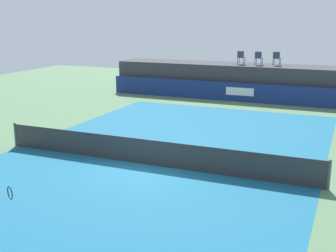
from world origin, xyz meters
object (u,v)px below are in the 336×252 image
object	(u,v)px
spectator_chair_center	(277,58)
net_post_near	(15,134)
spectator_chair_far_left	(241,57)
spectator_chair_left	(259,58)
net_post_far	(329,175)

from	to	relation	value
spectator_chair_center	net_post_near	xyz separation A→B (m)	(-8.09, -15.39, -2.19)
spectator_chair_center	spectator_chair_far_left	bearing A→B (deg)	-174.25
spectator_chair_far_left	spectator_chair_left	bearing A→B (deg)	-0.67
spectator_chair_left	spectator_chair_center	xyz separation A→B (m)	(1.13, 0.25, 0.00)
spectator_chair_far_left	spectator_chair_center	distance (m)	2.31
spectator_chair_far_left	net_post_far	xyz separation A→B (m)	(6.61, -15.16, -2.19)
spectator_chair_left	net_post_near	size ratio (longest dim) A/B	0.89
spectator_chair_left	net_post_near	bearing A→B (deg)	-114.68
spectator_chair_far_left	net_post_far	distance (m)	16.68
spectator_chair_center	net_post_far	xyz separation A→B (m)	(4.31, -15.39, -2.19)
net_post_near	spectator_chair_center	bearing A→B (deg)	62.27
net_post_near	spectator_chair_left	bearing A→B (deg)	65.32
spectator_chair_left	net_post_near	world-z (taller)	spectator_chair_left
spectator_chair_left	net_post_far	xyz separation A→B (m)	(5.44, -15.14, -2.19)
spectator_chair_left	spectator_chair_center	size ratio (longest dim) A/B	1.00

